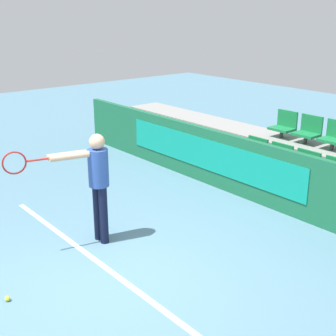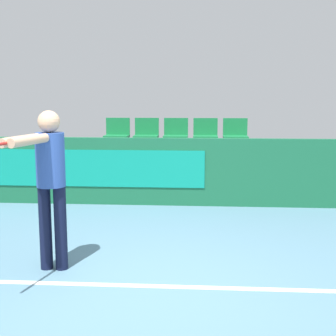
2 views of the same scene
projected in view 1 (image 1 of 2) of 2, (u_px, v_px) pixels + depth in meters
ground_plane at (107, 283)px, 6.02m from camera, size 30.00×30.00×0.00m
court_baseline at (119, 278)px, 6.14m from camera, size 6.28×0.08×0.01m
barrier_wall at (280, 180)px, 8.04m from camera, size 12.08×0.14×1.12m
bleacher_tier_front at (299, 192)px, 8.44m from camera, size 11.68×0.90×0.42m
bleacher_tier_middle at (328, 171)px, 8.92m from camera, size 11.68×0.90×0.83m
stadium_chair_0 at (254, 152)px, 9.21m from camera, size 0.48×0.37×0.54m
stadium_chair_1 at (278, 159)px, 8.78m from camera, size 0.48×0.37×0.54m
stadium_chair_2 at (305, 167)px, 8.36m from camera, size 0.48×0.37×0.54m
stadium_chair_3 at (334, 175)px, 7.93m from camera, size 0.48×0.37×0.54m
stadium_chair_5 at (284, 125)px, 9.61m from camera, size 0.48×0.37×0.54m
stadium_chair_6 at (308, 130)px, 9.19m from camera, size 0.48×0.37×0.54m
stadium_chair_7 at (335, 136)px, 8.77m from camera, size 0.48×0.37×0.54m
tennis_player at (94, 178)px, 6.78m from camera, size 0.47×1.43×1.67m
tennis_ball at (7, 299)px, 5.64m from camera, size 0.07×0.07×0.07m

